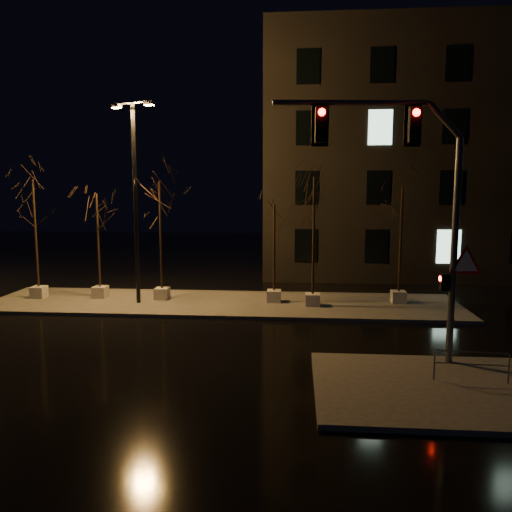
{
  "coord_description": "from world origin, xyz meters",
  "views": [
    {
      "loc": [
        3.49,
        -16.7,
        5.41
      ],
      "look_at": [
        1.88,
        2.67,
        2.8
      ],
      "focal_mm": 35.0,
      "sensor_mm": 36.0,
      "label": 1
    }
  ],
  "objects": [
    {
      "name": "ground",
      "position": [
        0.0,
        0.0,
        0.0
      ],
      "size": [
        90.0,
        90.0,
        0.0
      ],
      "primitive_type": "plane",
      "color": "black",
      "rests_on": "ground"
    },
    {
      "name": "median",
      "position": [
        0.0,
        6.0,
        0.07
      ],
      "size": [
        22.0,
        5.0,
        0.15
      ],
      "primitive_type": "cube",
      "color": "#494641",
      "rests_on": "ground"
    },
    {
      "name": "sidewalk_corner",
      "position": [
        7.5,
        -3.5,
        0.07
      ],
      "size": [
        7.0,
        5.0,
        0.15
      ],
      "primitive_type": "cube",
      "color": "#494641",
      "rests_on": "ground"
    },
    {
      "name": "building",
      "position": [
        14.0,
        18.0,
        7.5
      ],
      "size": [
        25.0,
        12.0,
        15.0
      ],
      "primitive_type": "cube",
      "color": "black",
      "rests_on": "ground"
    },
    {
      "name": "tree_0",
      "position": [
        -9.07,
        6.25,
        4.6
      ],
      "size": [
        1.8,
        1.8,
        5.87
      ],
      "color": "#BAB6AE",
      "rests_on": "median"
    },
    {
      "name": "tree_1",
      "position": [
        -6.08,
        6.5,
        4.09
      ],
      "size": [
        1.8,
        1.8,
        5.19
      ],
      "color": "#BAB6AE",
      "rests_on": "median"
    },
    {
      "name": "tree_2",
      "position": [
        -2.97,
        6.41,
        4.53
      ],
      "size": [
        1.8,
        1.8,
        5.77
      ],
      "color": "#BAB6AE",
      "rests_on": "median"
    },
    {
      "name": "tree_3",
      "position": [
        2.43,
        6.27,
        3.71
      ],
      "size": [
        1.8,
        1.8,
        4.68
      ],
      "color": "#BAB6AE",
      "rests_on": "median"
    },
    {
      "name": "tree_4",
      "position": [
        4.22,
        5.63,
        4.67
      ],
      "size": [
        1.8,
        1.8,
        5.96
      ],
      "color": "#BAB6AE",
      "rests_on": "median"
    },
    {
      "name": "tree_5",
      "position": [
        8.24,
        6.59,
        4.33
      ],
      "size": [
        1.8,
        1.8,
        5.51
      ],
      "color": "#BAB6AE",
      "rests_on": "median"
    },
    {
      "name": "traffic_signal_mast",
      "position": [
        6.91,
        -1.64,
        5.26
      ],
      "size": [
        6.36,
        0.75,
        7.79
      ],
      "rotation": [
        0.0,
        0.0,
        0.11
      ],
      "color": "#56585D",
      "rests_on": "sidewalk_corner"
    },
    {
      "name": "streetlight_main",
      "position": [
        -3.88,
        5.59,
        5.41
      ],
      "size": [
        2.22,
        1.0,
        9.12
      ],
      "rotation": [
        0.0,
        0.0,
        -0.34
      ],
      "color": "black",
      "rests_on": "median"
    },
    {
      "name": "guard_rail_a",
      "position": [
        8.3,
        -3.08,
        0.71
      ],
      "size": [
        1.99,
        0.17,
        0.86
      ],
      "rotation": [
        0.0,
        0.0,
        -0.07
      ],
      "color": "#56585D",
      "rests_on": "sidewalk_corner"
    }
  ]
}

